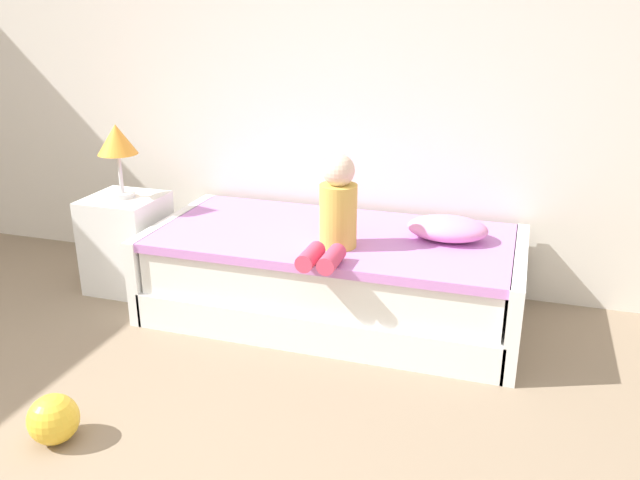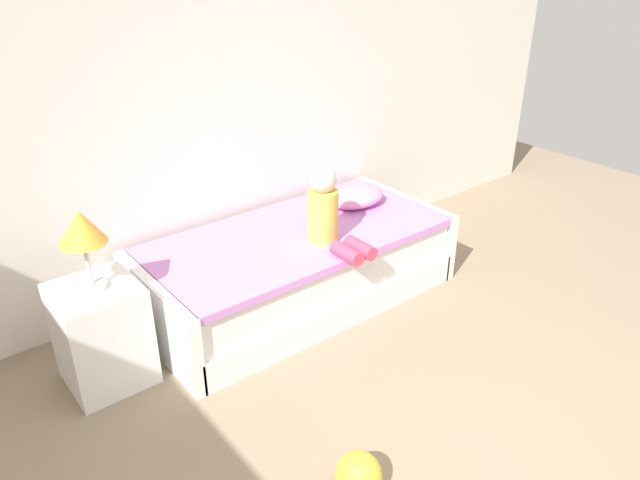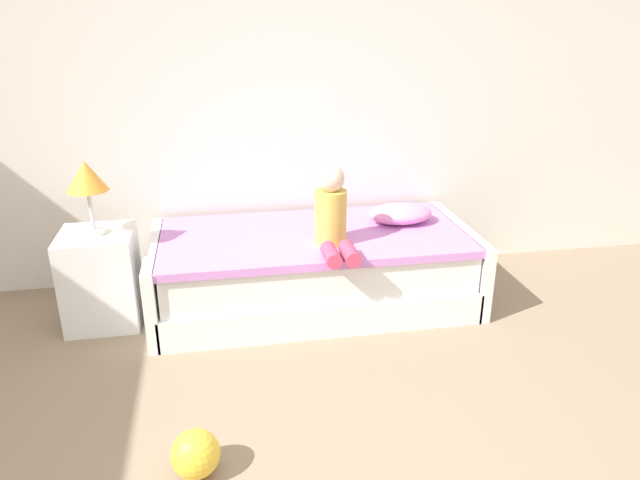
# 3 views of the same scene
# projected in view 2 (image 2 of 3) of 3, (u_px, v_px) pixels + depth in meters

# --- Properties ---
(wall_rear) EXTENTS (7.20, 0.10, 2.90)m
(wall_rear) POSITION_uv_depth(u_px,v_px,m) (190.00, 81.00, 3.77)
(wall_rear) COLOR silver
(wall_rear) RESTS_ON ground
(bed) EXTENTS (2.11, 1.00, 0.50)m
(bed) POSITION_uv_depth(u_px,v_px,m) (297.00, 267.00, 4.10)
(bed) COLOR white
(bed) RESTS_ON ground
(nightstand) EXTENTS (0.44, 0.44, 0.60)m
(nightstand) POSITION_uv_depth(u_px,v_px,m) (102.00, 335.00, 3.32)
(nightstand) COLOR white
(nightstand) RESTS_ON ground
(table_lamp) EXTENTS (0.24, 0.24, 0.45)m
(table_lamp) POSITION_uv_depth(u_px,v_px,m) (82.00, 231.00, 3.03)
(table_lamp) COLOR silver
(table_lamp) RESTS_ON nightstand
(child_figure) EXTENTS (0.20, 0.51, 0.50)m
(child_figure) POSITION_uv_depth(u_px,v_px,m) (328.00, 213.00, 3.78)
(child_figure) COLOR gold
(child_figure) RESTS_ON bed
(pillow) EXTENTS (0.44, 0.30, 0.13)m
(pillow) POSITION_uv_depth(u_px,v_px,m) (357.00, 197.00, 4.37)
(pillow) COLOR #EA8CC6
(pillow) RESTS_ON bed
(toy_ball) EXTENTS (0.21, 0.21, 0.21)m
(toy_ball) POSITION_uv_depth(u_px,v_px,m) (359.00, 475.00, 2.70)
(toy_ball) COLOR yellow
(toy_ball) RESTS_ON ground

